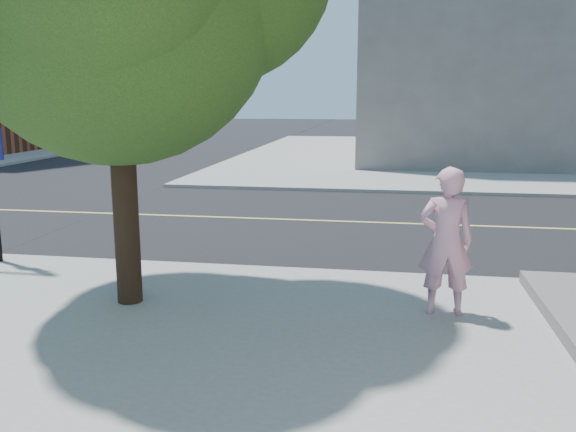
# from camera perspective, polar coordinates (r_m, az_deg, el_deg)

# --- Properties ---
(ground) EXTENTS (140.00, 140.00, 0.00)m
(ground) POSITION_cam_1_polar(r_m,az_deg,el_deg) (12.01, -22.70, -3.99)
(ground) COLOR black
(ground) RESTS_ON ground
(road_ew) EXTENTS (140.00, 9.00, 0.01)m
(road_ew) POSITION_cam_1_polar(r_m,az_deg,el_deg) (15.88, -14.12, 0.13)
(road_ew) COLOR black
(road_ew) RESTS_ON ground
(sidewalk_ne) EXTENTS (29.00, 25.00, 0.12)m
(sidewalk_ne) POSITION_cam_1_polar(r_m,az_deg,el_deg) (32.21, 22.47, 5.21)
(sidewalk_ne) COLOR gray
(sidewalk_ne) RESTS_ON ground
(filler_ne) EXTENTS (18.00, 16.00, 14.00)m
(filler_ne) POSITION_cam_1_polar(r_m,az_deg,el_deg) (32.94, 24.12, 17.54)
(filler_ne) COLOR slate
(filler_ne) RESTS_ON sidewalk_ne
(man_on_phone) EXTENTS (0.75, 0.52, 1.97)m
(man_on_phone) POSITION_cam_1_polar(r_m,az_deg,el_deg) (8.18, 14.67, -2.33)
(man_on_phone) COLOR #E49FB7
(man_on_phone) RESTS_ON sidewalk_se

